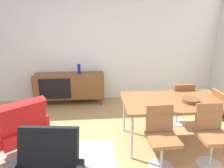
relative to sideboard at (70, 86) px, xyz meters
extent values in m
plane|color=tan|center=(0.44, -2.30, -0.44)|extent=(8.32, 8.32, 0.00)
cube|color=silver|center=(0.44, 0.30, 0.96)|extent=(6.80, 0.12, 2.80)
cube|color=brown|center=(0.00, 0.00, 0.00)|extent=(1.60, 0.44, 0.56)
cube|color=black|center=(-0.30, -0.22, 0.00)|extent=(0.70, 0.01, 0.48)
cylinder|color=brown|center=(-0.74, -0.17, -0.36)|extent=(0.03, 0.03, 0.16)
cylinder|color=brown|center=(0.74, -0.17, -0.36)|extent=(0.03, 0.03, 0.16)
cylinder|color=brown|center=(-0.74, 0.17, -0.36)|extent=(0.03, 0.03, 0.16)
cylinder|color=brown|center=(0.74, 0.17, -0.36)|extent=(0.03, 0.03, 0.16)
cylinder|color=navy|center=(0.24, 0.00, 0.39)|extent=(0.07, 0.07, 0.23)
cube|color=brown|center=(1.82, -1.78, 0.28)|extent=(1.60, 0.90, 0.04)
cylinder|color=#B7B7BC|center=(1.10, -2.17, -0.09)|extent=(0.04, 0.04, 0.70)
cylinder|color=#B7B7BC|center=(1.10, -1.39, -0.09)|extent=(0.04, 0.04, 0.70)
cylinder|color=#B7B7BC|center=(2.54, -1.39, -0.09)|extent=(0.04, 0.04, 0.70)
cylinder|color=brown|center=(2.05, -1.88, 0.33)|extent=(0.26, 0.26, 0.06)
cube|color=brown|center=(1.47, -2.40, 0.01)|extent=(0.41, 0.41, 0.05)
cube|color=brown|center=(1.46, -2.22, 0.23)|extent=(0.38, 0.10, 0.38)
cylinder|color=#B7B7BC|center=(1.47, -2.40, -0.23)|extent=(0.04, 0.04, 0.42)
cylinder|color=#B7B7BC|center=(1.47, -2.40, -0.43)|extent=(0.36, 0.36, 0.01)
cube|color=brown|center=(2.59, -1.78, 0.23)|extent=(0.10, 0.38, 0.38)
cylinder|color=#B7B7BC|center=(2.77, -1.78, -0.43)|extent=(0.36, 0.36, 0.01)
cube|color=brown|center=(2.17, -2.40, 0.01)|extent=(0.41, 0.41, 0.05)
cube|color=brown|center=(2.17, -2.22, 0.23)|extent=(0.38, 0.10, 0.38)
cylinder|color=#B7B7BC|center=(2.17, -2.40, -0.23)|extent=(0.04, 0.04, 0.42)
cylinder|color=#B7B7BC|center=(2.17, -2.40, -0.43)|extent=(0.36, 0.36, 0.01)
cube|color=brown|center=(2.17, -1.16, 0.01)|extent=(0.41, 0.41, 0.05)
cube|color=brown|center=(2.17, -1.34, 0.23)|extent=(0.38, 0.10, 0.38)
cylinder|color=#B7B7BC|center=(2.17, -1.16, -0.23)|extent=(0.04, 0.04, 0.42)
cylinder|color=#B7B7BC|center=(2.17, -1.16, -0.43)|extent=(0.36, 0.36, 0.01)
cube|color=red|center=(-0.53, -1.90, -0.06)|extent=(0.82, 0.81, 0.20)
cube|color=red|center=(-0.39, -2.09, 0.25)|extent=(0.64, 0.57, 0.51)
cube|color=red|center=(-0.26, -1.70, 0.02)|extent=(0.35, 0.44, 0.28)
cylinder|color=#B7B7BC|center=(-0.53, -1.90, -0.30)|extent=(0.06, 0.06, 0.28)
cylinder|color=#B7B7BC|center=(-0.53, -1.90, -0.43)|extent=(0.48, 0.48, 0.02)
cube|color=black|center=(0.11, -2.87, 0.25)|extent=(0.63, 0.34, 0.51)
camera|label=1|loc=(0.59, -4.75, 1.57)|focal=33.82mm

